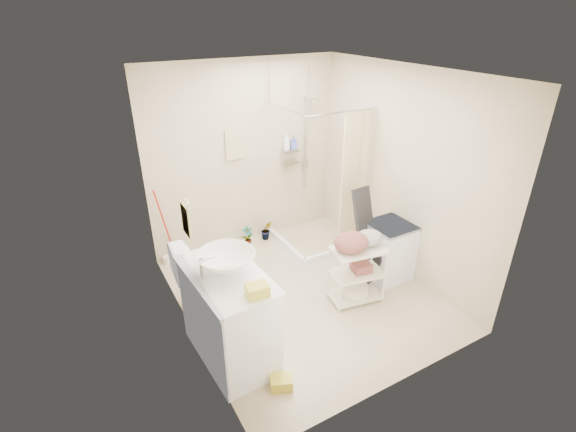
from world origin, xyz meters
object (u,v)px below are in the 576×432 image
(toilet, at_px, (209,273))
(washing_machine, at_px, (388,250))
(laundry_rack, at_px, (357,269))
(vanity, at_px, (229,316))

(toilet, distance_m, washing_machine, 2.26)
(toilet, xyz_separation_m, washing_machine, (2.18, -0.61, -0.03))
(washing_machine, bearing_deg, laundry_rack, -163.52)
(vanity, distance_m, washing_machine, 2.32)
(washing_machine, distance_m, laundry_rack, 0.69)
(vanity, height_order, laundry_rack, vanity)
(vanity, bearing_deg, washing_machine, 4.27)
(vanity, height_order, washing_machine, vanity)
(vanity, distance_m, toilet, 0.92)
(toilet, height_order, washing_machine, toilet)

